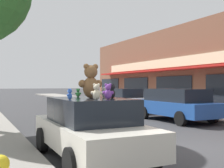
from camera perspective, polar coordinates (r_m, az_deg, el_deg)
The scene contains 12 objects.
ground_plane at distance 8.22m, azimuth 18.36°, elevation -12.47°, with size 260.00×260.00×0.00m, color #333335.
plush_art_car at distance 6.61m, azimuth -4.39°, elevation -8.81°, with size 1.92×4.05×1.44m.
teddy_bear_giant at distance 6.61m, azimuth -4.33°, elevation 0.50°, with size 0.59×0.36×0.81m.
teddy_bear_cream at distance 5.85m, azimuth -3.17°, elevation -1.60°, with size 0.25×0.20×0.34m.
teddy_bear_black at distance 6.46m, azimuth 0.03°, elevation -1.48°, with size 0.25×0.21×0.34m.
teddy_bear_green at distance 7.20m, azimuth -6.90°, elevation -1.80°, with size 0.16×0.14×0.22m.
teddy_bear_blue at distance 5.92m, azimuth -8.59°, elevation -2.09°, with size 0.16×0.15×0.23m.
teddy_bear_white at distance 6.88m, azimuth -1.64°, elevation -1.70°, with size 0.15×0.20×0.26m.
teddy_bear_purple at distance 6.01m, azimuth -0.81°, elevation -1.57°, with size 0.26×0.19×0.34m.
teddy_bear_red at distance 7.08m, azimuth -4.20°, elevation -1.24°, with size 0.20×0.28×0.37m.
parked_car_far_center at distance 13.96m, azimuth 12.89°, elevation -3.90°, with size 2.03×4.56×1.56m.
parked_car_far_right at distance 18.32m, azimuth 2.46°, elevation -3.17°, with size 1.85×4.02×1.51m.
Camera 1 is at (-5.64, -5.71, 1.75)m, focal length 45.00 mm.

